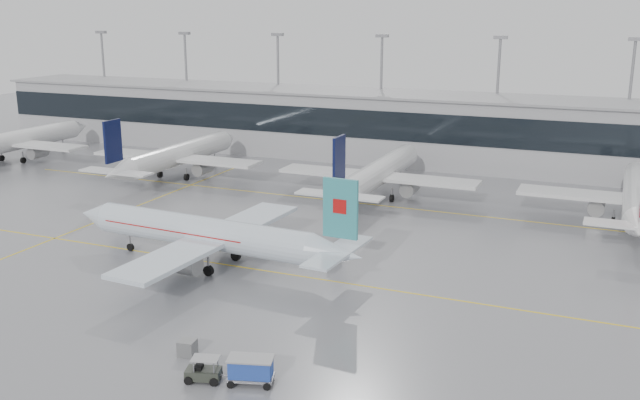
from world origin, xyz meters
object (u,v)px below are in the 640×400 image
at_px(baggage_tug, 203,373).
at_px(gse_unit, 187,348).
at_px(air_canada_jet, 212,235).
at_px(baggage_cart, 251,368).

distance_m(baggage_tug, gse_unit, 4.45).
relative_size(air_canada_jet, baggage_tug, 9.17).
bearing_deg(gse_unit, air_canada_jet, 108.40).
bearing_deg(air_canada_jet, baggage_tug, 123.05).
bearing_deg(baggage_tug, gse_unit, 121.90).
height_order(baggage_tug, gse_unit, baggage_tug).
height_order(baggage_tug, baggage_cart, baggage_cart).
relative_size(baggage_tug, baggage_cart, 1.05).
height_order(air_canada_jet, gse_unit, air_canada_jet).
bearing_deg(air_canada_jet, baggage_cart, 130.81).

